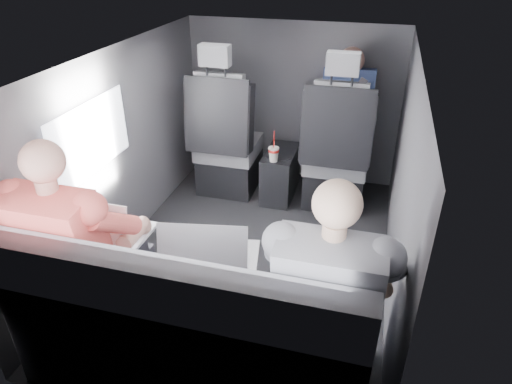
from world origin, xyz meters
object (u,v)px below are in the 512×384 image
(soda_cup, at_px, (274,154))
(laptop_silver, at_px, (212,255))
(front_seat_left, at_px, (226,148))
(passenger_rear_right, at_px, (329,296))
(center_console, at_px, (280,174))
(laptop_white, at_px, (107,230))
(rear_bench, at_px, (189,338))
(passenger_front_right, at_px, (347,107))
(laptop_black, at_px, (328,272))
(front_seat_right, at_px, (336,160))
(passenger_rear_left, at_px, (82,250))

(soda_cup, height_order, laptop_silver, laptop_silver)
(front_seat_left, bearing_deg, passenger_rear_right, -59.54)
(center_console, relative_size, laptop_white, 1.30)
(front_seat_left, bearing_deg, rear_bench, -76.69)
(soda_cup, distance_m, laptop_white, 1.59)
(passenger_front_right, bearing_deg, laptop_black, -86.70)
(center_console, distance_m, soda_cup, 0.32)
(laptop_black, bearing_deg, front_seat_left, 122.00)
(passenger_rear_right, bearing_deg, laptop_black, 100.21)
(laptop_silver, relative_size, passenger_rear_right, 0.36)
(front_seat_right, xyz_separation_m, laptop_black, (0.14, -1.66, 0.23))
(soda_cup, bearing_deg, laptop_silver, -87.41)
(rear_bench, height_order, soda_cup, rear_bench)
(laptop_black, distance_m, passenger_rear_right, 0.15)
(laptop_white, bearing_deg, rear_bench, -27.00)
(front_seat_right, xyz_separation_m, laptop_white, (-0.98, -1.63, 0.24))
(laptop_white, bearing_deg, passenger_rear_right, -8.64)
(front_seat_left, bearing_deg, passenger_front_right, 15.58)
(passenger_rear_left, relative_size, passenger_front_right, 1.58)
(passenger_rear_right, bearing_deg, front_seat_left, 120.46)
(front_seat_right, relative_size, laptop_black, 3.82)
(center_console, relative_size, soda_cup, 1.92)
(center_console, xyz_separation_m, laptop_silver, (0.05, -1.73, 0.44))
(soda_cup, height_order, passenger_rear_left, passenger_rear_left)
(passenger_rear_right, distance_m, passenger_front_right, 2.07)
(center_console, xyz_separation_m, rear_bench, (-0.00, -1.94, 0.11))
(laptop_white, xyz_separation_m, laptop_silver, (0.58, -0.06, 0.00))
(front_seat_right, bearing_deg, passenger_front_right, 84.43)
(laptop_silver, bearing_deg, passenger_rear_right, -11.68)
(soda_cup, bearing_deg, laptop_black, -68.32)
(front_seat_right, height_order, rear_bench, front_seat_right)
(passenger_rear_left, height_order, passenger_front_right, passenger_rear_left)
(front_seat_left, bearing_deg, soda_cup, -18.27)
(front_seat_left, height_order, laptop_black, front_seat_left)
(front_seat_left, relative_size, laptop_black, 3.82)
(laptop_black, bearing_deg, laptop_silver, -176.30)
(front_seat_left, distance_m, passenger_rear_left, 1.82)
(rear_bench, height_order, laptop_black, rear_bench)
(rear_bench, distance_m, passenger_rear_right, 0.70)
(laptop_white, xyz_separation_m, passenger_front_right, (1.00, 1.89, 0.11))
(laptop_white, bearing_deg, front_seat_right, 59.13)
(soda_cup, bearing_deg, front_seat_right, 17.06)
(laptop_white, bearing_deg, laptop_silver, -5.66)
(soda_cup, relative_size, passenger_rear_left, 0.20)
(laptop_white, height_order, passenger_front_right, passenger_front_right)
(laptop_silver, relative_size, laptop_black, 1.32)
(rear_bench, distance_m, laptop_black, 0.71)
(center_console, xyz_separation_m, passenger_rear_left, (-0.56, -1.85, 0.43))
(laptop_silver, distance_m, passenger_front_right, 2.00)
(front_seat_right, height_order, passenger_front_right, front_seat_right)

